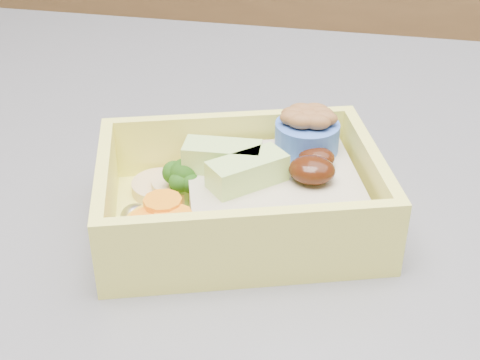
# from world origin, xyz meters

# --- Properties ---
(bento_box) EXTENTS (0.19, 0.16, 0.06)m
(bento_box) POSITION_xyz_m (0.06, -0.03, 0.94)
(bento_box) COLOR #FDF968
(bento_box) RESTS_ON island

